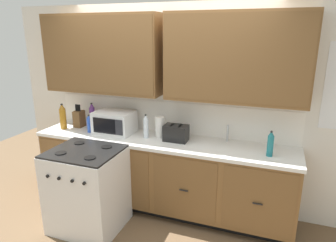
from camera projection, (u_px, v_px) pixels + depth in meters
The scene contains 14 objects.
ground_plane at pixel (152, 220), 3.61m from camera, with size 8.00×8.00×0.00m, color brown.
wall_unit at pixel (166, 75), 3.58m from camera, with size 4.35×0.40×2.50m.
counter_run at pixel (161, 174), 3.74m from camera, with size 3.18×0.64×0.93m.
stove_range at pixel (88, 189), 3.39m from camera, with size 0.76×0.68×0.95m.
microwave at pixel (115, 122), 3.82m from camera, with size 0.48×0.37×0.28m.
toaster at pixel (176, 133), 3.55m from camera, with size 0.28×0.18×0.19m.
knife_block at pixel (79, 118), 4.08m from camera, with size 0.11×0.14×0.31m.
sink_faucet at pixel (228, 133), 3.53m from camera, with size 0.02×0.02×0.20m, color #B2B5BA.
paper_towel_roll at pixel (160, 127), 3.67m from camera, with size 0.12×0.12×0.26m, color white.
bottle_clear at pixel (146, 126), 3.64m from camera, with size 0.06×0.06×0.30m.
bottle_violet at pixel (92, 115), 4.07m from camera, with size 0.07×0.07×0.33m.
bottle_amber at pixel (63, 117), 3.97m from camera, with size 0.08×0.08×0.34m.
bottle_blue at pixel (89, 124), 3.85m from camera, with size 0.06×0.06×0.23m.
bottle_teal at pixel (270, 144), 3.10m from camera, with size 0.06×0.06×0.27m.
Camera 1 is at (1.26, -2.87, 2.17)m, focal length 32.28 mm.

